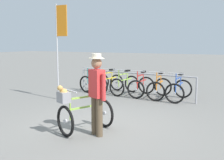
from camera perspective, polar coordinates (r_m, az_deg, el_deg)
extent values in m
plane|color=slate|center=(6.39, -2.94, -9.83)|extent=(80.00, 80.00, 0.00)
cylinder|color=#99999E|center=(11.03, -6.01, -0.01)|extent=(0.06, 0.06, 0.85)
cylinder|color=#99999E|center=(8.97, 17.42, -2.19)|extent=(0.06, 0.06, 0.85)
cylinder|color=#99999E|center=(9.73, 4.50, 1.46)|extent=(4.53, 0.50, 0.05)
torus|color=black|center=(11.31, -1.96, -0.25)|extent=(0.66, 0.22, 0.66)
cylinder|color=#B7B7BC|center=(11.31, -1.96, -0.25)|extent=(0.09, 0.08, 0.08)
torus|color=black|center=(10.57, -5.55, -0.88)|extent=(0.66, 0.22, 0.66)
cylinder|color=#B7B7BC|center=(10.57, -5.55, -0.88)|extent=(0.09, 0.08, 0.08)
cube|color=teal|center=(10.90, -3.70, 0.61)|extent=(0.22, 0.91, 0.04)
cube|color=teal|center=(10.84, -3.89, 1.77)|extent=(0.16, 0.61, 0.04)
cylinder|color=teal|center=(11.03, -3.06, 0.97)|extent=(0.03, 0.03, 0.55)
cube|color=black|center=(11.00, -3.07, 2.39)|extent=(0.17, 0.26, 0.06)
cylinder|color=teal|center=(10.61, -5.12, 0.88)|extent=(0.03, 0.03, 0.63)
cylinder|color=#B7B7BC|center=(10.58, -5.14, 2.58)|extent=(0.51, 0.13, 0.03)
torus|color=black|center=(10.95, 0.99, -0.53)|extent=(0.66, 0.18, 0.66)
cylinder|color=#B7B7BC|center=(10.95, 0.99, -0.53)|extent=(0.09, 0.07, 0.08)
torus|color=black|center=(10.14, -2.36, -1.22)|extent=(0.66, 0.18, 0.66)
cylinder|color=#B7B7BC|center=(10.14, -2.36, -1.22)|extent=(0.09, 0.07, 0.08)
cube|color=yellow|center=(10.51, -0.62, 0.35)|extent=(0.19, 0.91, 0.04)
cube|color=yellow|center=(10.44, -0.79, 1.54)|extent=(0.14, 0.61, 0.04)
cylinder|color=yellow|center=(10.65, -0.03, 0.72)|extent=(0.03, 0.03, 0.55)
cube|color=black|center=(10.61, -0.03, 2.20)|extent=(0.16, 0.26, 0.06)
cylinder|color=yellow|center=(10.19, -1.94, 0.62)|extent=(0.03, 0.03, 0.63)
cylinder|color=#B7B7BC|center=(10.16, -1.95, 2.38)|extent=(0.52, 0.12, 0.03)
torus|color=black|center=(10.60, 4.20, -0.83)|extent=(0.66, 0.18, 0.66)
cylinder|color=#B7B7BC|center=(10.60, 4.20, -0.83)|extent=(0.09, 0.07, 0.08)
torus|color=black|center=(9.76, 1.03, -1.58)|extent=(0.66, 0.18, 0.66)
cylinder|color=#B7B7BC|center=(9.76, 1.03, -1.58)|extent=(0.09, 0.07, 0.08)
cube|color=#9ED14C|center=(10.14, 2.69, 0.07)|extent=(0.18, 0.91, 0.04)
cube|color=#9ED14C|center=(10.07, 2.54, 1.30)|extent=(0.13, 0.61, 0.04)
cylinder|color=#9ED14C|center=(10.29, 3.26, 0.46)|extent=(0.03, 0.03, 0.55)
cube|color=black|center=(10.26, 3.27, 1.98)|extent=(0.16, 0.26, 0.06)
cylinder|color=#9ED14C|center=(9.81, 1.45, 0.33)|extent=(0.03, 0.03, 0.63)
cylinder|color=#B7B7BC|center=(9.78, 1.45, 2.16)|extent=(0.52, 0.11, 0.03)
torus|color=black|center=(10.32, 7.26, -1.11)|extent=(0.66, 0.08, 0.66)
cylinder|color=#B7B7BC|center=(10.32, 7.26, -1.11)|extent=(0.08, 0.06, 0.08)
torus|color=black|center=(9.39, 5.07, -1.99)|extent=(0.66, 0.08, 0.66)
cylinder|color=#B7B7BC|center=(9.39, 5.07, -1.99)|extent=(0.08, 0.06, 0.08)
cube|color=red|center=(9.82, 6.24, -0.24)|extent=(0.05, 0.92, 0.04)
cube|color=red|center=(9.74, 6.15, 1.03)|extent=(0.05, 0.61, 0.04)
cylinder|color=red|center=(9.98, 6.63, 0.18)|extent=(0.03, 0.03, 0.55)
cube|color=black|center=(9.95, 6.65, 1.75)|extent=(0.12, 0.24, 0.06)
cylinder|color=red|center=(9.45, 5.38, 0.00)|extent=(0.03, 0.03, 0.63)
cylinder|color=#B7B7BC|center=(9.41, 5.41, 1.90)|extent=(0.52, 0.04, 0.03)
torus|color=black|center=(10.06, 10.70, -1.43)|extent=(0.66, 0.11, 0.66)
cylinder|color=#B7B7BC|center=(10.06, 10.70, -1.43)|extent=(0.08, 0.07, 0.08)
torus|color=black|center=(9.08, 9.17, -2.40)|extent=(0.66, 0.11, 0.66)
cylinder|color=#B7B7BC|center=(9.08, 9.17, -2.40)|extent=(0.08, 0.07, 0.08)
cube|color=orange|center=(9.53, 10.01, -0.56)|extent=(0.08, 0.92, 0.04)
cube|color=orange|center=(9.46, 9.96, 0.75)|extent=(0.06, 0.61, 0.04)
cylinder|color=orange|center=(9.70, 10.29, -0.12)|extent=(0.03, 0.03, 0.55)
cube|color=black|center=(9.67, 10.33, 1.49)|extent=(0.13, 0.24, 0.06)
cylinder|color=orange|center=(9.15, 9.42, -0.34)|extent=(0.03, 0.03, 0.63)
cylinder|color=#B7B7BC|center=(9.11, 9.46, 1.62)|extent=(0.52, 0.05, 0.03)
torus|color=black|center=(9.81, 14.75, -1.79)|extent=(0.66, 0.11, 0.66)
cylinder|color=#B7B7BC|center=(9.81, 14.75, -1.79)|extent=(0.08, 0.07, 0.08)
torus|color=black|center=(8.85, 13.05, -2.79)|extent=(0.66, 0.11, 0.66)
cylinder|color=#B7B7BC|center=(8.85, 13.05, -2.79)|extent=(0.08, 0.07, 0.08)
cube|color=#2D56B7|center=(9.29, 13.99, -0.90)|extent=(0.08, 0.92, 0.04)
cube|color=#2D56B7|center=(9.21, 13.96, 0.44)|extent=(0.06, 0.61, 0.04)
cylinder|color=#2D56B7|center=(9.46, 14.30, -0.45)|extent=(0.03, 0.03, 0.55)
cube|color=black|center=(9.43, 14.36, 1.20)|extent=(0.13, 0.25, 0.06)
cylinder|color=#2D56B7|center=(8.91, 13.34, -0.67)|extent=(0.03, 0.03, 0.63)
cylinder|color=#B7B7BC|center=(8.87, 13.41, 1.34)|extent=(0.52, 0.05, 0.03)
torus|color=black|center=(6.28, -1.66, -7.00)|extent=(0.63, 0.32, 0.66)
cylinder|color=#B7B7BC|center=(6.28, -1.66, -7.00)|extent=(0.10, 0.09, 0.08)
torus|color=black|center=(5.74, -9.85, -8.56)|extent=(0.63, 0.32, 0.66)
cylinder|color=#B7B7BC|center=(5.74, -9.85, -8.56)|extent=(0.10, 0.09, 0.08)
cube|color=#9ED14C|center=(5.94, -5.60, -5.68)|extent=(0.41, 0.85, 0.04)
cube|color=#9ED14C|center=(5.87, -6.03, -3.61)|extent=(0.28, 0.57, 0.04)
cylinder|color=#9ED14C|center=(6.03, -4.14, -4.97)|extent=(0.03, 0.03, 0.55)
cube|color=black|center=(5.98, -4.17, -2.40)|extent=(0.21, 0.27, 0.06)
cylinder|color=#9ED14C|center=(5.72, -8.85, -5.34)|extent=(0.03, 0.03, 0.63)
cylinder|color=#B7B7BC|center=(5.66, -8.92, -2.24)|extent=(0.49, 0.24, 0.03)
cube|color=gray|center=(5.61, -10.16, -3.60)|extent=(0.32, 0.29, 0.22)
ellipsoid|color=tan|center=(5.59, -10.18, -2.60)|extent=(0.23, 0.22, 0.16)
sphere|color=tan|center=(5.54, -10.95, -1.67)|extent=(0.11, 0.11, 0.11)
cylinder|color=brown|center=(5.80, -3.69, -7.48)|extent=(0.14, 0.14, 0.82)
cylinder|color=brown|center=(5.66, -2.70, -7.88)|extent=(0.14, 0.14, 0.82)
cube|color=red|center=(5.58, -3.25, -0.74)|extent=(0.39, 0.33, 0.58)
cylinder|color=red|center=(5.78, -4.27, -0.94)|extent=(0.09, 0.09, 0.55)
cylinder|color=red|center=(5.42, -1.80, -1.53)|extent=(0.09, 0.09, 0.55)
sphere|color=#9E7051|center=(5.53, -3.29, 3.57)|extent=(0.22, 0.22, 0.22)
cylinder|color=beige|center=(5.52, -3.30, 4.60)|extent=(0.32, 0.32, 0.02)
cylinder|color=beige|center=(5.52, -3.30, 5.12)|extent=(0.20, 0.20, 0.09)
cylinder|color=#B2B2B7|center=(9.29, -11.49, 5.66)|extent=(0.05, 0.05, 3.20)
cube|color=orange|center=(9.18, -10.57, 12.21)|extent=(0.40, 0.03, 1.00)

